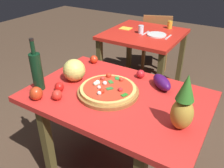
{
  "coord_description": "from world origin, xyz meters",
  "views": [
    {
      "loc": [
        0.67,
        -1.16,
        1.63
      ],
      "look_at": [
        -0.06,
        0.03,
        0.83
      ],
      "focal_mm": 37.39,
      "sensor_mm": 36.0,
      "label": 1
    }
  ],
  "objects_px": {
    "dinner_plate": "(157,35)",
    "display_table": "(117,107)",
    "wine_bottle": "(37,71)",
    "pineapple_left": "(183,105)",
    "tomato_near_board": "(141,74)",
    "dining_chair": "(156,39)",
    "drinking_glass_water": "(141,29)",
    "eggplant": "(162,82)",
    "pizza_board": "(108,92)",
    "drinking_glass_juice": "(170,25)",
    "tomato_beside_pepper": "(57,95)",
    "bell_pepper": "(36,94)",
    "napkin_folded": "(126,28)",
    "tomato_at_corner": "(59,87)",
    "tomato_by_bottle": "(94,59)",
    "pizza": "(108,88)",
    "melon": "(74,70)",
    "knife_utensil": "(168,37)",
    "background_table": "(143,42)",
    "fork_utensil": "(146,33)"
  },
  "relations": [
    {
      "from": "dinner_plate",
      "to": "display_table",
      "type": "bearing_deg",
      "value": -79.22
    },
    {
      "from": "wine_bottle",
      "to": "pineapple_left",
      "type": "bearing_deg",
      "value": 6.23
    },
    {
      "from": "tomato_near_board",
      "to": "dining_chair",
      "type": "bearing_deg",
      "value": 107.68
    },
    {
      "from": "display_table",
      "to": "drinking_glass_water",
      "type": "relative_size",
      "value": 12.79
    },
    {
      "from": "display_table",
      "to": "eggplant",
      "type": "distance_m",
      "value": 0.36
    },
    {
      "from": "pineapple_left",
      "to": "tomato_near_board",
      "type": "height_order",
      "value": "pineapple_left"
    },
    {
      "from": "pizza_board",
      "to": "drinking_glass_water",
      "type": "bearing_deg",
      "value": 106.24
    },
    {
      "from": "dining_chair",
      "to": "drinking_glass_juice",
      "type": "distance_m",
      "value": 0.57
    },
    {
      "from": "tomato_beside_pepper",
      "to": "dinner_plate",
      "type": "height_order",
      "value": "tomato_beside_pepper"
    },
    {
      "from": "dining_chair",
      "to": "bell_pepper",
      "type": "height_order",
      "value": "bell_pepper"
    },
    {
      "from": "dining_chair",
      "to": "wine_bottle",
      "type": "distance_m",
      "value": 2.3
    },
    {
      "from": "tomato_beside_pepper",
      "to": "napkin_folded",
      "type": "xyz_separation_m",
      "value": [
        -0.39,
        1.65,
        -0.03
      ]
    },
    {
      "from": "dining_chair",
      "to": "eggplant",
      "type": "bearing_deg",
      "value": 90.53
    },
    {
      "from": "display_table",
      "to": "dining_chair",
      "type": "height_order",
      "value": "dining_chair"
    },
    {
      "from": "tomato_at_corner",
      "to": "tomato_by_bottle",
      "type": "xyz_separation_m",
      "value": [
        -0.07,
        0.51,
        0.0
      ]
    },
    {
      "from": "pizza",
      "to": "eggplant",
      "type": "distance_m",
      "value": 0.39
    },
    {
      "from": "pizza_board",
      "to": "pizza",
      "type": "relative_size",
      "value": 1.1
    },
    {
      "from": "wine_bottle",
      "to": "napkin_folded",
      "type": "height_order",
      "value": "wine_bottle"
    },
    {
      "from": "pineapple_left",
      "to": "drinking_glass_water",
      "type": "distance_m",
      "value": 1.7
    },
    {
      "from": "dinner_plate",
      "to": "melon",
      "type": "bearing_deg",
      "value": -95.08
    },
    {
      "from": "pineapple_left",
      "to": "tomato_at_corner",
      "type": "relative_size",
      "value": 5.09
    },
    {
      "from": "tomato_beside_pepper",
      "to": "tomato_by_bottle",
      "type": "distance_m",
      "value": 0.61
    },
    {
      "from": "tomato_by_bottle",
      "to": "bell_pepper",
      "type": "bearing_deg",
      "value": -89.21
    },
    {
      "from": "display_table",
      "to": "tomato_at_corner",
      "type": "xyz_separation_m",
      "value": [
        -0.37,
        -0.17,
        0.13
      ]
    },
    {
      "from": "bell_pepper",
      "to": "knife_utensil",
      "type": "relative_size",
      "value": 0.52
    },
    {
      "from": "background_table",
      "to": "melon",
      "type": "relative_size",
      "value": 5.35
    },
    {
      "from": "tomato_beside_pepper",
      "to": "tomato_at_corner",
      "type": "bearing_deg",
      "value": 124.82
    },
    {
      "from": "bell_pepper",
      "to": "napkin_folded",
      "type": "bearing_deg",
      "value": 98.9
    },
    {
      "from": "pineapple_left",
      "to": "pizza",
      "type": "bearing_deg",
      "value": 169.93
    },
    {
      "from": "tomato_beside_pepper",
      "to": "dining_chair",
      "type": "bearing_deg",
      "value": 95.43
    },
    {
      "from": "wine_bottle",
      "to": "dining_chair",
      "type": "bearing_deg",
      "value": 90.37
    },
    {
      "from": "pineapple_left",
      "to": "dinner_plate",
      "type": "height_order",
      "value": "pineapple_left"
    },
    {
      "from": "dining_chair",
      "to": "dinner_plate",
      "type": "relative_size",
      "value": 3.86
    },
    {
      "from": "dinner_plate",
      "to": "tomato_near_board",
      "type": "bearing_deg",
      "value": -74.53
    },
    {
      "from": "tomato_near_board",
      "to": "fork_utensil",
      "type": "bearing_deg",
      "value": 112.37
    },
    {
      "from": "bell_pepper",
      "to": "tomato_at_corner",
      "type": "relative_size",
      "value": 1.43
    },
    {
      "from": "fork_utensil",
      "to": "tomato_beside_pepper",
      "type": "bearing_deg",
      "value": -84.9
    },
    {
      "from": "wine_bottle",
      "to": "tomato_by_bottle",
      "type": "relative_size",
      "value": 5.35
    },
    {
      "from": "drinking_glass_juice",
      "to": "pineapple_left",
      "type": "bearing_deg",
      "value": -68.97
    },
    {
      "from": "display_table",
      "to": "pizza",
      "type": "distance_m",
      "value": 0.15
    },
    {
      "from": "melon",
      "to": "knife_utensil",
      "type": "height_order",
      "value": "melon"
    },
    {
      "from": "dinner_plate",
      "to": "pineapple_left",
      "type": "bearing_deg",
      "value": -63.52
    },
    {
      "from": "pizza",
      "to": "wine_bottle",
      "type": "bearing_deg",
      "value": -155.8
    },
    {
      "from": "wine_bottle",
      "to": "melon",
      "type": "height_order",
      "value": "wine_bottle"
    },
    {
      "from": "background_table",
      "to": "tomato_beside_pepper",
      "type": "xyz_separation_m",
      "value": [
        0.12,
        -1.62,
        0.15
      ]
    },
    {
      "from": "melon",
      "to": "bell_pepper",
      "type": "xyz_separation_m",
      "value": [
        -0.05,
        -0.33,
        -0.04
      ]
    },
    {
      "from": "pizza_board",
      "to": "melon",
      "type": "relative_size",
      "value": 2.53
    },
    {
      "from": "display_table",
      "to": "pineapple_left",
      "type": "xyz_separation_m",
      "value": [
        0.47,
        -0.11,
        0.25
      ]
    },
    {
      "from": "background_table",
      "to": "knife_utensil",
      "type": "relative_size",
      "value": 4.95
    },
    {
      "from": "melon",
      "to": "pineapple_left",
      "type": "bearing_deg",
      "value": -8.23
    }
  ]
}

